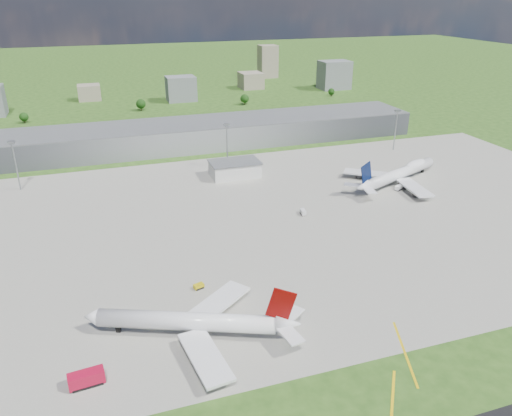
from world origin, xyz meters
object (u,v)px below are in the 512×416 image
object	(u,v)px
airliner_blue_quad	(400,173)
fire_truck	(86,379)
tug_yellow	(199,286)
airliner_red_twin	(195,322)
van_white_near	(303,212)
van_white_far	(399,188)

from	to	relation	value
airliner_blue_quad	fire_truck	distance (m)	190.88
tug_yellow	airliner_red_twin	bearing A→B (deg)	-122.43
van_white_near	airliner_blue_quad	bearing A→B (deg)	-63.08
tug_yellow	van_white_far	size ratio (longest dim) A/B	0.76
airliner_red_twin	van_white_near	distance (m)	95.30
fire_truck	tug_yellow	size ratio (longest dim) A/B	2.41
airliner_blue_quad	van_white_near	size ratio (longest dim) A/B	13.96
airliner_red_twin	tug_yellow	bearing A→B (deg)	-82.19
airliner_red_twin	van_white_near	bearing A→B (deg)	-110.43
airliner_red_twin	fire_truck	bearing A→B (deg)	42.17
airliner_red_twin	fire_truck	world-z (taller)	airliner_red_twin
airliner_blue_quad	tug_yellow	bearing A→B (deg)	-174.63
airliner_red_twin	van_white_far	size ratio (longest dim) A/B	11.96
airliner_red_twin	airliner_blue_quad	size ratio (longest dim) A/B	0.94
van_white_near	tug_yellow	bearing A→B (deg)	135.90
airliner_red_twin	tug_yellow	size ratio (longest dim) A/B	15.75
airliner_blue_quad	van_white_far	distance (m)	12.06
van_white_far	airliner_red_twin	bearing A→B (deg)	-173.16
airliner_blue_quad	fire_truck	world-z (taller)	airliner_blue_quad
tug_yellow	van_white_near	xyz separation A→B (m)	(58.47, 45.24, 0.27)
van_white_far	van_white_near	bearing A→B (deg)	165.24
fire_truck	van_white_near	xyz separation A→B (m)	(95.85, 80.75, -0.81)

